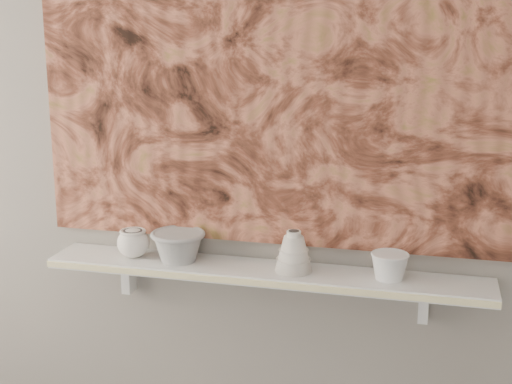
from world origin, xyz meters
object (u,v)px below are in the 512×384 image
(cup_cream, at_px, (133,243))
(bowl_white, at_px, (390,266))
(shelf, at_px, (264,273))
(bell_vessel, at_px, (294,251))
(painting, at_px, (271,69))
(bowl_grey, at_px, (178,246))

(cup_cream, relative_size, bowl_white, 0.92)
(cup_cream, bearing_deg, bowl_white, 0.00)
(shelf, xyz_separation_m, cup_cream, (-0.44, 0.00, 0.06))
(shelf, height_order, bell_vessel, bell_vessel)
(painting, distance_m, bowl_white, 0.69)
(bowl_grey, relative_size, bell_vessel, 1.36)
(bell_vessel, relative_size, bowl_white, 1.13)
(painting, xyz_separation_m, cup_cream, (-0.44, -0.08, -0.56))
(painting, relative_size, cup_cream, 14.26)
(shelf, relative_size, cup_cream, 13.31)
(cup_cream, distance_m, bowl_white, 0.82)
(painting, relative_size, bowl_white, 13.18)
(bell_vessel, bearing_deg, painting, 139.32)
(bowl_grey, bearing_deg, bowl_white, 0.00)
(bowl_grey, xyz_separation_m, bell_vessel, (0.38, 0.00, 0.01))
(bowl_grey, height_order, bowl_white, bowl_grey)
(bowl_grey, height_order, cup_cream, bowl_grey)
(shelf, height_order, bowl_white, bowl_white)
(painting, relative_size, bell_vessel, 11.63)
(painting, bearing_deg, bell_vessel, -40.68)
(bell_vessel, distance_m, bowl_white, 0.29)
(bell_vessel, height_order, bowl_white, bell_vessel)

